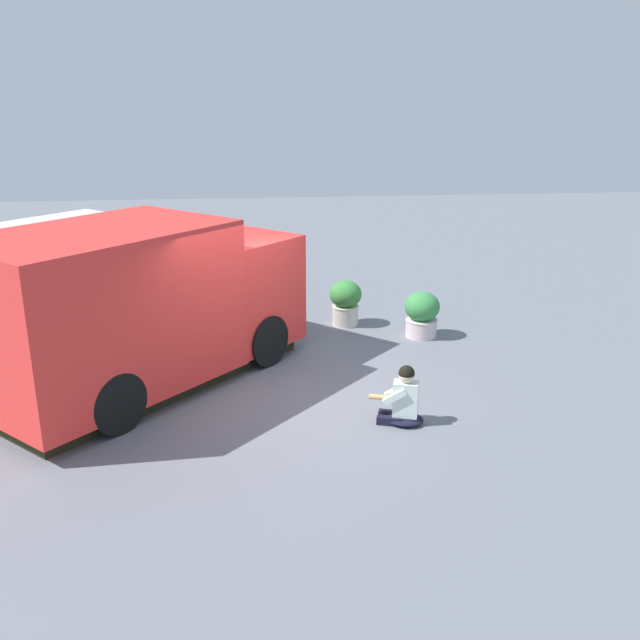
{
  "coord_description": "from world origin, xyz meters",
  "views": [
    {
      "loc": [
        10.17,
        -0.28,
        4.47
      ],
      "look_at": [
        -0.84,
        0.87,
        0.8
      ],
      "focal_mm": 39.54,
      "sensor_mm": 36.0,
      "label": 1
    }
  ],
  "objects": [
    {
      "name": "ground_plane",
      "position": [
        0.0,
        0.0,
        0.0
      ],
      "size": [
        40.0,
        40.0,
        0.0
      ],
      "primitive_type": "plane",
      "color": "slate"
    },
    {
      "name": "food_truck",
      "position": [
        -0.36,
        -1.96,
        1.23
      ],
      "size": [
        5.35,
        5.2,
        2.57
      ],
      "color": "red",
      "rests_on": "ground_plane"
    },
    {
      "name": "person_customer",
      "position": [
        1.42,
        1.8,
        0.34
      ],
      "size": [
        0.58,
        0.81,
        0.86
      ],
      "color": "black",
      "rests_on": "ground_plane"
    },
    {
      "name": "planter_flowering_near",
      "position": [
        -2.92,
        1.59,
        0.49
      ],
      "size": [
        0.63,
        0.63,
        0.9
      ],
      "color": "beige",
      "rests_on": "ground_plane"
    },
    {
      "name": "planter_flowering_far",
      "position": [
        -2.08,
        2.91,
        0.45
      ],
      "size": [
        0.66,
        0.66,
        0.87
      ],
      "color": "beige",
      "rests_on": "ground_plane"
    }
  ]
}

